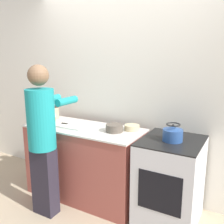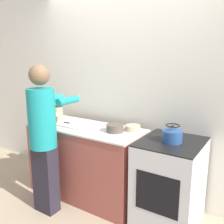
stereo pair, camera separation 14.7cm
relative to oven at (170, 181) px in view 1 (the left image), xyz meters
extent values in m
plane|color=tan|center=(-0.73, -0.34, -0.45)|extent=(12.00, 12.00, 0.00)
cube|color=silver|center=(-0.73, 0.40, 0.85)|extent=(8.00, 0.05, 2.60)
cube|color=#9E4C42|center=(-1.06, -0.04, -0.01)|extent=(1.41, 0.59, 0.88)
cube|color=beige|center=(-1.06, -0.04, 0.44)|extent=(1.44, 0.61, 0.02)
cube|color=silver|center=(0.00, 0.00, -0.01)|extent=(0.60, 0.68, 0.89)
cube|color=black|center=(0.00, 0.00, 0.44)|extent=(0.60, 0.68, 0.01)
cube|color=black|center=(0.00, -0.33, 0.04)|extent=(0.42, 0.01, 0.39)
cube|color=#26222D|center=(-1.23, -0.54, -0.07)|extent=(0.26, 0.16, 0.76)
cylinder|color=teal|center=(-1.23, -0.54, 0.63)|extent=(0.29, 0.29, 0.63)
sphere|color=brown|center=(-1.23, -0.54, 1.08)|extent=(0.21, 0.21, 0.21)
cylinder|color=teal|center=(-1.36, -0.27, 0.79)|extent=(0.08, 0.30, 0.08)
cylinder|color=teal|center=(-1.11, -0.27, 0.79)|extent=(0.08, 0.30, 0.08)
cube|color=silver|center=(-1.19, -0.10, 0.45)|extent=(0.38, 0.21, 0.02)
cube|color=silver|center=(-1.20, -0.07, 0.47)|extent=(0.14, 0.05, 0.01)
cube|color=black|center=(-1.31, -0.08, 0.47)|extent=(0.09, 0.04, 0.01)
cylinder|color=#284C8C|center=(0.01, -0.03, 0.51)|extent=(0.20, 0.20, 0.12)
cone|color=#284C8C|center=(0.01, -0.03, 0.58)|extent=(0.16, 0.16, 0.03)
sphere|color=black|center=(0.01, -0.03, 0.61)|extent=(0.02, 0.02, 0.02)
torus|color=black|center=(0.01, -0.03, 0.62)|extent=(0.14, 0.14, 0.01)
cylinder|color=brown|center=(-0.65, -0.02, 0.49)|extent=(0.19, 0.19, 0.08)
cylinder|color=#C6B789|center=(-0.50, 0.12, 0.48)|extent=(0.17, 0.17, 0.06)
cylinder|color=tan|center=(-1.65, 0.10, 0.53)|extent=(0.14, 0.14, 0.16)
cylinder|color=#28231E|center=(-1.65, 0.10, 0.61)|extent=(0.14, 0.14, 0.01)
cube|color=#423833|center=(-1.59, -0.17, 0.46)|extent=(0.19, 0.27, 0.02)
cube|color=olive|center=(-1.58, -0.16, 0.49)|extent=(0.21, 0.24, 0.05)
cube|color=beige|center=(-1.58, -0.16, 0.54)|extent=(0.20, 0.29, 0.04)
camera|label=1|loc=(0.64, -2.36, 1.27)|focal=40.00mm
camera|label=2|loc=(0.77, -2.29, 1.27)|focal=40.00mm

